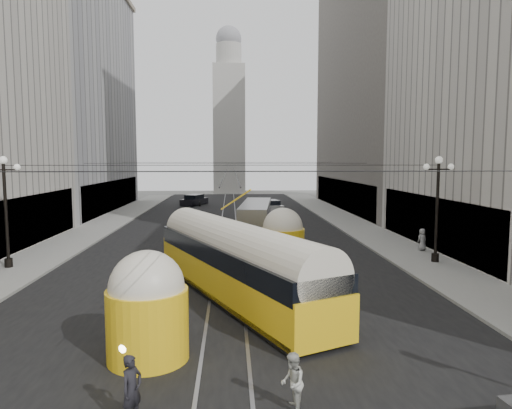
{
  "coord_description": "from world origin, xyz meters",
  "views": [
    {
      "loc": [
        0.21,
        -8.56,
        6.32
      ],
      "look_at": [
        1.39,
        12.61,
        4.23
      ],
      "focal_mm": 32.0,
      "sensor_mm": 36.0,
      "label": 1
    }
  ],
  "objects": [
    {
      "name": "rail_right",
      "position": [
        0.75,
        32.5,
        0.0
      ],
      "size": [
        0.12,
        85.0,
        0.04
      ],
      "primitive_type": "cube",
      "color": "gray",
      "rests_on": "ground"
    },
    {
      "name": "road",
      "position": [
        0.0,
        32.5,
        0.0
      ],
      "size": [
        20.0,
        85.0,
        0.02
      ],
      "primitive_type": "cube",
      "color": "black",
      "rests_on": "ground"
    },
    {
      "name": "building_right_far",
      "position": [
        20.0,
        48.0,
        16.31
      ],
      "size": [
        12.6,
        32.6,
        32.6
      ],
      "color": "#514C47",
      "rests_on": "ground"
    },
    {
      "name": "lamppost_left_mid",
      "position": [
        -12.6,
        18.0,
        3.74
      ],
      "size": [
        1.86,
        0.44,
        6.37
      ],
      "color": "black",
      "rests_on": "sidewalk_left"
    },
    {
      "name": "city_bus",
      "position": [
        2.33,
        29.45,
        1.49
      ],
      "size": [
        3.41,
        10.88,
        2.71
      ],
      "color": "gray",
      "rests_on": "ground"
    },
    {
      "name": "distant_tower",
      "position": [
        0.0,
        80.0,
        14.97
      ],
      "size": [
        6.0,
        6.0,
        31.36
      ],
      "color": "#B2AFA8",
      "rests_on": "ground"
    },
    {
      "name": "pedestrian_crossing_b",
      "position": [
        1.73,
        2.28,
        0.76
      ],
      "size": [
        0.65,
        0.8,
        1.52
      ],
      "primitive_type": "imported",
      "rotation": [
        0.0,
        0.0,
        -1.68
      ],
      "color": "beige",
      "rests_on": "ground"
    },
    {
      "name": "lamppost_right_mid",
      "position": [
        12.6,
        18.0,
        3.74
      ],
      "size": [
        1.86,
        0.44,
        6.37
      ],
      "color": "black",
      "rests_on": "sidewalk_right"
    },
    {
      "name": "streetcar",
      "position": [
        0.43,
        11.74,
        1.74
      ],
      "size": [
        8.27,
        14.94,
        3.55
      ],
      "color": "yellow",
      "rests_on": "ground"
    },
    {
      "name": "rail_left",
      "position": [
        -0.75,
        32.5,
        0.0
      ],
      "size": [
        0.12,
        85.0,
        0.04
      ],
      "primitive_type": "cube",
      "color": "gray",
      "rests_on": "ground"
    },
    {
      "name": "sedan_white_far",
      "position": [
        5.14,
        46.69,
        0.64
      ],
      "size": [
        2.81,
        4.79,
        1.42
      ],
      "color": "silver",
      "rests_on": "ground"
    },
    {
      "name": "sedan_dark_far",
      "position": [
        -4.84,
        54.87,
        0.68
      ],
      "size": [
        3.7,
        5.15,
        1.5
      ],
      "color": "black",
      "rests_on": "ground"
    },
    {
      "name": "building_left_far",
      "position": [
        -19.99,
        48.0,
        14.31
      ],
      "size": [
        12.6,
        28.6,
        28.6
      ],
      "color": "#999999",
      "rests_on": "ground"
    },
    {
      "name": "pedestrian_sidewalk_right",
      "position": [
        13.21,
        21.35,
        0.91
      ],
      "size": [
        0.86,
        0.7,
        1.51
      ],
      "primitive_type": "imported",
      "rotation": [
        0.0,
        0.0,
        3.52
      ],
      "color": "gray",
      "rests_on": "sidewalk_right"
    },
    {
      "name": "pedestrian_crossing_a",
      "position": [
        -2.17,
        1.98,
        0.85
      ],
      "size": [
        0.67,
        0.74,
        1.7
      ],
      "primitive_type": "imported",
      "rotation": [
        0.0,
        0.0,
        1.03
      ],
      "color": "black",
      "rests_on": "ground"
    },
    {
      "name": "sidewalk_right",
      "position": [
        12.0,
        36.0,
        0.07
      ],
      "size": [
        4.0,
        72.0,
        0.15
      ],
      "primitive_type": "cube",
      "color": "gray",
      "rests_on": "ground"
    },
    {
      "name": "catenary",
      "position": [
        0.12,
        31.49,
        5.88
      ],
      "size": [
        25.0,
        72.0,
        0.23
      ],
      "color": "black",
      "rests_on": "ground"
    },
    {
      "name": "sidewalk_left",
      "position": [
        -12.0,
        36.0,
        0.07
      ],
      "size": [
        4.0,
        72.0,
        0.15
      ],
      "primitive_type": "cube",
      "color": "gray",
      "rests_on": "ground"
    }
  ]
}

